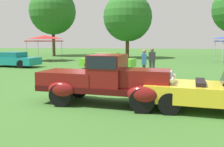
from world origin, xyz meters
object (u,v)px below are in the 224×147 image
show_car_teal (14,60)px  canopy_tent_left_field (45,38)px  spectator_far_side (152,61)px  spectator_between_cars (144,64)px  neighbor_convertible (218,93)px  feature_pickup_truck (106,79)px  show_car_lime (107,61)px

show_car_teal → canopy_tent_left_field: (0.07, 6.39, 1.82)m
spectator_far_side → spectator_between_cars: bearing=-102.2°
neighbor_convertible → show_car_teal: bearing=137.9°
feature_pickup_truck → show_car_lime: feature_pickup_truck is taller
neighbor_convertible → spectator_far_side: bearing=102.7°
feature_pickup_truck → show_car_lime: 10.97m
feature_pickup_truck → spectator_far_side: bearing=77.6°
neighbor_convertible → canopy_tent_left_field: 22.38m
spectator_far_side → feature_pickup_truck: bearing=-102.4°
feature_pickup_truck → canopy_tent_left_field: bearing=118.1°
spectator_between_cars → canopy_tent_left_field: (-10.66, 12.15, 1.51)m
neighbor_convertible → spectator_far_side: spectator_far_side is taller
show_car_teal → show_car_lime: size_ratio=1.01×
spectator_between_cars → spectator_far_side: bearing=77.8°
show_car_lime → spectator_far_side: bearing=-43.4°
feature_pickup_truck → show_car_teal: size_ratio=1.07×
spectator_between_cars → canopy_tent_left_field: canopy_tent_left_field is taller
neighbor_convertible → spectator_between_cars: spectator_between_cars is taller
show_car_lime → spectator_between_cars: bearing=-61.7°
show_car_teal → show_car_lime: same height
show_car_lime → canopy_tent_left_field: 10.52m
show_car_lime → spectator_far_side: spectator_far_side is taller
spectator_between_cars → show_car_teal: bearing=151.7°
spectator_between_cars → canopy_tent_left_field: bearing=131.3°
show_car_teal → neighbor_convertible: bearing=-42.1°
feature_pickup_truck → neighbor_convertible: feature_pickup_truck is taller
neighbor_convertible → canopy_tent_left_field: bearing=125.5°
show_car_teal → spectator_far_side: bearing=-17.8°
neighbor_convertible → show_car_lime: 12.44m
feature_pickup_truck → neighbor_convertible: (3.53, -0.47, -0.29)m
neighbor_convertible → show_car_teal: neighbor_convertible is taller
neighbor_convertible → show_car_lime: (-5.17, 11.31, 0.02)m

